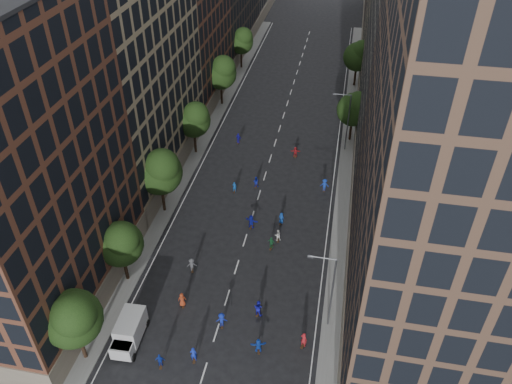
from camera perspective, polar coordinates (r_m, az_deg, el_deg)
ground at (r=73.06m, az=1.58°, el=3.64°), size 240.00×240.00×0.00m
sidewalk_left at (r=81.64m, az=-5.92°, el=7.39°), size 4.00×105.00×0.15m
sidewalk_right at (r=78.77m, az=11.19°, el=5.65°), size 4.00×105.00×0.15m
bldg_left_a at (r=49.29m, az=-26.72°, el=1.87°), size 14.00×22.00×30.00m
bldg_left_b at (r=66.38m, az=-15.94°, el=15.20°), size 14.00×26.00×34.00m
bldg_left_c at (r=87.32m, az=-9.23°, el=19.14°), size 14.00×20.00×28.00m
bldg_right_a at (r=42.70m, az=21.91°, el=2.71°), size 14.00×30.00×36.00m
bldg_right_b at (r=69.11m, az=18.73°, el=15.09°), size 14.00×28.00×33.00m
tree_left_0 at (r=46.68m, az=-20.17°, el=-13.32°), size 5.20×5.20×8.83m
tree_left_1 at (r=52.82m, az=-15.19°, el=-5.60°), size 4.80×4.80×8.21m
tree_left_2 at (r=60.77m, az=-10.89°, el=2.43°), size 5.60×5.60×9.45m
tree_left_3 at (r=72.24m, az=-7.10°, el=8.31°), size 5.00×5.00×8.58m
tree_left_4 at (r=85.88m, az=-3.97°, el=13.56°), size 5.40×5.40×9.08m
tree_left_5 at (r=100.49m, az=-1.65°, el=16.94°), size 4.80×4.80×8.33m
tree_right_a at (r=76.38m, az=11.23°, el=9.40°), size 5.00×5.00×8.39m
tree_right_b at (r=94.52m, az=11.68°, el=15.06°), size 5.20×5.20×8.83m
streetlamp_near at (r=47.63m, az=8.45°, el=-10.90°), size 2.64×0.22×9.06m
streetlamp_far at (r=74.05m, az=10.33°, el=8.17°), size 2.64×0.22×9.06m
cargo_van at (r=50.32m, az=-14.31°, el=-15.19°), size 2.45×4.92×2.57m
skater_0 at (r=50.76m, az=-14.21°, el=-15.46°), size 0.95×0.74×1.71m
skater_1 at (r=48.32m, az=-7.15°, el=-17.94°), size 0.71×0.54×1.75m
skater_2 at (r=51.17m, az=0.26°, el=-13.13°), size 1.08×0.96×1.86m
skater_3 at (r=50.45m, az=-3.94°, el=-14.41°), size 1.21×0.87×1.69m
skater_4 at (r=48.51m, az=-10.89°, el=-18.40°), size 0.96×0.53×1.55m
skater_5 at (r=48.59m, az=0.28°, el=-17.17°), size 1.59×0.92×1.63m
skater_6 at (r=52.52m, az=-8.44°, el=-12.10°), size 0.96×0.80×1.67m
skater_7 at (r=49.08m, az=5.47°, el=-16.47°), size 0.77×0.65×1.79m
skater_8 at (r=58.96m, az=2.50°, el=-4.99°), size 0.90×0.79×1.56m
skater_9 at (r=55.77m, az=-7.35°, el=-8.29°), size 1.21×0.91×1.67m
skater_10 at (r=57.94m, az=1.77°, el=-5.86°), size 1.00×0.62×1.59m
skater_11 at (r=60.58m, az=-0.55°, el=-3.42°), size 1.77×0.99×1.82m
skater_12 at (r=61.36m, az=2.91°, el=-3.04°), size 0.85×0.67×1.51m
skater_13 at (r=66.43m, az=-2.48°, el=0.56°), size 0.56×0.37×1.51m
skater_14 at (r=67.25m, az=-0.02°, el=1.15°), size 0.77×0.60×1.56m
skater_15 at (r=67.13m, az=7.82°, el=0.78°), size 1.18×0.73×1.76m
skater_16 at (r=76.70m, az=-2.03°, el=6.12°), size 1.04×0.68×1.64m
skater_17 at (r=73.63m, az=4.52°, el=4.55°), size 1.52×0.63×1.59m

